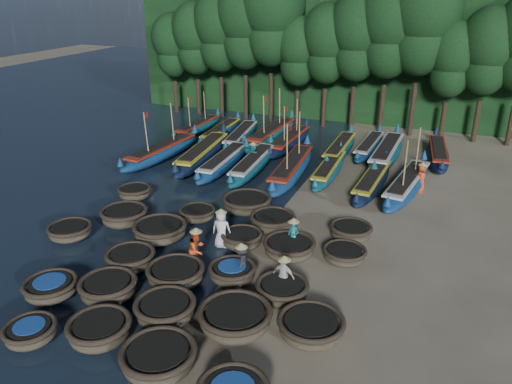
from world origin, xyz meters
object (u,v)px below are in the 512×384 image
at_px(long_boat_3, 223,162).
at_px(fisherman_3, 242,261).
at_px(coracle_5, 51,288).
at_px(long_boat_17, 438,153).
at_px(fisherman_2, 197,249).
at_px(coracle_20, 135,192).
at_px(coracle_15, 124,216).
at_px(coracle_8, 235,318).
at_px(long_boat_8, 407,185).
at_px(coracle_7, 165,309).
at_px(long_boat_10, 221,132).
at_px(fisherman_1, 293,234).
at_px(coracle_3, 159,358).
at_px(coracle_24, 351,231).
at_px(coracle_9, 311,327).
at_px(long_boat_15, 369,146).
at_px(long_boat_4, 253,164).
at_px(long_boat_11, 241,136).
at_px(fisherman_6, 421,177).
at_px(coracle_23, 273,222).
at_px(long_boat_13, 290,141).
at_px(long_boat_5, 292,168).
at_px(coracle_16, 160,231).
at_px(coracle_22, 247,203).
at_px(coracle_11, 131,259).
at_px(fisherman_4, 284,274).
at_px(coracle_19, 344,254).
at_px(coracle_14, 282,290).
at_px(coracle_2, 100,330).
at_px(long_boat_7, 372,182).
at_px(coracle_1, 30,332).
at_px(coracle_13, 232,272).
at_px(coracle_21, 197,213).
at_px(coracle_12, 176,274).
at_px(long_boat_2, 203,153).
at_px(long_boat_14, 340,149).
at_px(long_boat_16, 387,153).
at_px(coracle_10, 70,231).
at_px(long_boat_6, 329,170).
at_px(coracle_17, 242,239).
at_px(coracle_6, 108,288).
at_px(long_boat_12, 271,134).
at_px(long_boat_9, 198,127).
at_px(fisherman_5, 253,155).

bearing_deg(long_boat_3, fisherman_3, -64.11).
bearing_deg(coracle_5, long_boat_17, 60.05).
bearing_deg(fisherman_2, coracle_20, 57.13).
relative_size(coracle_5, coracle_15, 0.82).
relative_size(coracle_8, long_boat_8, 0.31).
xyz_separation_m(coracle_7, long_boat_10, (-7.80, 20.84, 0.02)).
xyz_separation_m(long_boat_3, fisherman_1, (7.29, -8.29, 0.34)).
bearing_deg(coracle_3, coracle_24, 70.61).
distance_m(coracle_9, long_boat_17, 20.66).
bearing_deg(long_boat_15, long_boat_4, -130.06).
distance_m(long_boat_11, fisherman_6, 13.96).
height_order(coracle_23, long_boat_13, long_boat_13).
bearing_deg(coracle_5, long_boat_5, 73.39).
distance_m(coracle_16, coracle_22, 5.00).
distance_m(coracle_11, coracle_20, 7.34).
height_order(coracle_7, coracle_23, coracle_23).
bearing_deg(fisherman_4, coracle_19, -108.19).
bearing_deg(coracle_14, coracle_2, -137.37).
xyz_separation_m(coracle_3, long_boat_7, (3.56, 16.88, 0.06)).
bearing_deg(coracle_14, long_boat_4, 116.74).
distance_m(coracle_1, fisherman_6, 21.10).
xyz_separation_m(coracle_13, coracle_21, (-3.88, 4.37, -0.04)).
relative_size(coracle_12, long_boat_2, 0.30).
distance_m(coracle_19, long_boat_15, 15.23).
xyz_separation_m(long_boat_13, fisherman_3, (3.55, -16.91, 0.26)).
bearing_deg(coracle_1, long_boat_14, 77.24).
bearing_deg(long_boat_16, coracle_10, -124.39).
relative_size(coracle_9, long_boat_16, 0.27).
bearing_deg(long_boat_6, coracle_2, -101.93).
bearing_deg(coracle_17, long_boat_8, 55.67).
distance_m(coracle_14, fisherman_1, 3.75).
bearing_deg(coracle_15, coracle_16, -16.10).
height_order(coracle_6, long_boat_12, long_boat_12).
xyz_separation_m(coracle_23, coracle_24, (3.66, 0.44, -0.04)).
xyz_separation_m(coracle_9, coracle_14, (-1.58, 1.66, 0.00)).
distance_m(coracle_5, coracle_21, 8.15).
relative_size(coracle_5, long_boat_8, 0.26).
relative_size(coracle_12, long_boat_11, 0.35).
xyz_separation_m(coracle_5, coracle_14, (8.15, 3.05, 0.02)).
xyz_separation_m(long_boat_9, long_boat_10, (2.27, -0.53, 0.01)).
height_order(coracle_5, fisherman_2, fisherman_2).
bearing_deg(coracle_17, coracle_24, 29.15).
bearing_deg(coracle_16, coracle_12, -49.11).
relative_size(coracle_7, fisherman_2, 1.16).
bearing_deg(coracle_12, fisherman_5, 99.29).
height_order(long_boat_8, long_boat_11, long_boat_8).
bearing_deg(coracle_7, coracle_15, 135.23).
distance_m(coracle_14, long_boat_13, 18.57).
bearing_deg(fisherman_5, long_boat_6, -167.36).
xyz_separation_m(coracle_15, fisherman_3, (7.24, -2.30, 0.31)).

